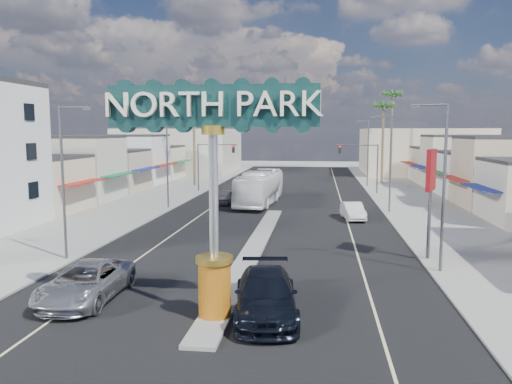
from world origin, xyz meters
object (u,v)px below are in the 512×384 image
(suv_left, at_px, (86,282))
(car_parked_right, at_px, (353,211))
(palm_right_mid, at_px, (384,110))
(streetlight_l_far, at_px, (216,149))
(streetlight_l_near, at_px, (65,175))
(car_parked_left, at_px, (226,197))
(gateway_sign, at_px, (213,173))
(traffic_signal_left, at_px, (212,158))
(streetlight_r_far, at_px, (367,150))
(streetlight_l_mid, at_px, (169,157))
(suv_right, at_px, (266,295))
(bank_pylon_sign, at_px, (431,176))
(palm_left_far, at_px, (194,102))
(streetlight_r_mid, at_px, (389,158))
(palm_right_far, at_px, (393,99))
(city_bus, at_px, (260,188))
(streetlight_r_near, at_px, (441,179))
(traffic_signal_right, at_px, (362,159))

(suv_left, height_order, car_parked_right, suv_left)
(palm_right_mid, xyz_separation_m, car_parked_right, (-5.99, -29.94, -9.86))
(streetlight_l_far, bearing_deg, streetlight_l_near, -90.00)
(car_parked_left, bearing_deg, gateway_sign, -73.11)
(car_parked_right, bearing_deg, traffic_signal_left, 124.74)
(streetlight_l_far, distance_m, streetlight_r_far, 20.87)
(streetlight_l_mid, bearing_deg, palm_right_mid, 47.97)
(suv_right, bearing_deg, car_parked_right, 71.00)
(bank_pylon_sign, bearing_deg, palm_left_far, 143.56)
(palm_left_far, distance_m, car_parked_right, 33.01)
(streetlight_r_mid, bearing_deg, car_parked_right, -130.93)
(traffic_signal_left, bearing_deg, car_parked_right, -47.92)
(streetlight_l_near, relative_size, streetlight_r_mid, 1.00)
(suv_left, bearing_deg, palm_right_far, 69.26)
(palm_right_far, bearing_deg, city_bus, -121.31)
(streetlight_r_mid, bearing_deg, palm_right_mid, 84.36)
(streetlight_l_mid, relative_size, streetlight_r_near, 1.00)
(streetlight_l_mid, xyz_separation_m, streetlight_r_mid, (20.87, 0.00, 0.00))
(palm_left_far, relative_size, car_parked_right, 2.93)
(traffic_signal_left, xyz_separation_m, city_bus, (7.18, -9.95, -2.54))
(streetlight_l_far, height_order, streetlight_r_mid, same)
(streetlight_r_near, xyz_separation_m, car_parked_left, (-15.93, 23.76, -4.30))
(streetlight_l_near, distance_m, suv_left, 8.82)
(streetlight_l_mid, relative_size, palm_left_far, 0.69)
(palm_left_far, distance_m, car_parked_left, 20.86)
(bank_pylon_sign, bearing_deg, traffic_signal_left, 143.52)
(palm_right_mid, bearing_deg, traffic_signal_right, -107.63)
(gateway_sign, xyz_separation_m, suv_left, (-6.21, 1.54, -5.09))
(streetlight_r_near, relative_size, city_bus, 0.72)
(streetlight_l_mid, height_order, suv_left, streetlight_l_mid)
(streetlight_l_far, xyz_separation_m, palm_left_far, (-2.57, -2.00, 6.43))
(suv_right, relative_size, car_parked_left, 1.36)
(streetlight_r_near, relative_size, bank_pylon_sign, 1.40)
(streetlight_l_near, bearing_deg, palm_left_far, 93.67)
(streetlight_r_far, distance_m, suv_right, 50.26)
(streetlight_l_mid, height_order, palm_left_far, palm_left_far)
(streetlight_r_mid, relative_size, suv_right, 1.47)
(city_bus, bearing_deg, palm_left_far, 129.08)
(traffic_signal_left, height_order, streetlight_l_near, streetlight_l_near)
(streetlight_r_mid, height_order, city_bus, streetlight_r_mid)
(palm_right_far, bearing_deg, streetlight_r_far, -114.55)
(streetlight_l_near, xyz_separation_m, bank_pylon_sign, (20.93, 2.68, -0.10))
(gateway_sign, relative_size, streetlight_l_mid, 1.02)
(streetlight_l_far, xyz_separation_m, palm_right_far, (25.43, 10.00, 7.32))
(streetlight_r_far, xyz_separation_m, suv_right, (-8.43, -49.37, -4.18))
(city_bus, bearing_deg, gateway_sign, -81.94)
(car_parked_left, bearing_deg, palm_right_far, 61.10)
(gateway_sign, distance_m, city_bus, 32.40)
(traffic_signal_left, distance_m, city_bus, 12.53)
(streetlight_l_mid, bearing_deg, traffic_signal_left, 84.90)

